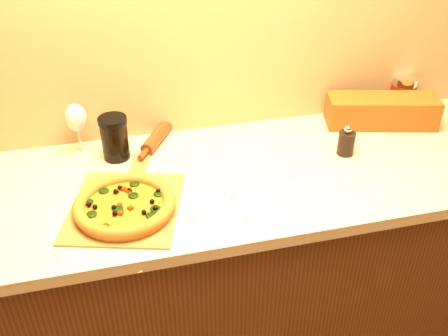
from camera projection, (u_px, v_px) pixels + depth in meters
cabinet at (211, 278)px, 1.89m from camera, size 2.80×0.65×0.86m
countertop at (209, 182)px, 1.64m from camera, size 2.84×0.68×0.04m
pizza_peel at (126, 204)px, 1.50m from camera, size 0.41×0.51×0.01m
pizza at (125, 205)px, 1.46m from camera, size 0.30×0.30×0.04m
pepper_grinder at (346, 142)px, 1.72m from camera, size 0.06×0.06×0.11m
rolling_pin at (159, 134)px, 1.82m from camera, size 0.19×0.30×0.05m
coffee_canister at (403, 92)px, 2.00m from camera, size 0.10×0.10×0.14m
bread_bag at (382, 111)px, 1.90m from camera, size 0.43×0.23×0.11m
wine_glass at (76, 119)px, 1.69m from camera, size 0.07×0.07×0.18m
dark_jar at (115, 138)px, 1.69m from camera, size 0.10×0.10×0.15m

